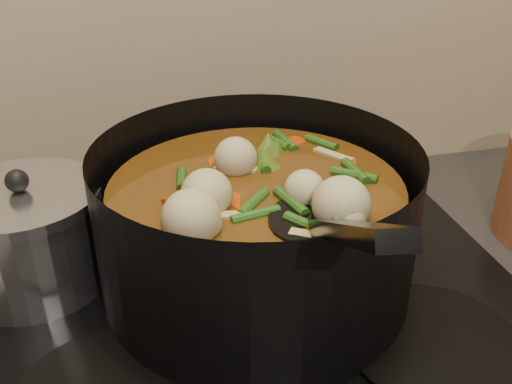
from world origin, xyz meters
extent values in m
cube|color=black|center=(0.00, 1.93, 0.89)|extent=(2.64, 0.64, 0.05)
cube|color=black|center=(0.00, 1.93, 0.92)|extent=(0.62, 0.54, 0.02)
cylinder|color=black|center=(0.16, 1.80, 0.93)|extent=(0.18, 0.18, 0.01)
cylinder|color=black|center=(-0.16, 2.06, 0.93)|extent=(0.18, 0.18, 0.01)
cylinder|color=black|center=(0.16, 2.06, 0.93)|extent=(0.18, 0.18, 0.01)
cylinder|color=black|center=(0.01, 1.94, 1.02)|extent=(0.44, 0.44, 0.17)
cylinder|color=black|center=(0.01, 1.94, 0.94)|extent=(0.34, 0.34, 0.01)
cylinder|color=#5B390F|center=(0.01, 1.94, 1.00)|extent=(0.31, 0.31, 0.12)
cylinder|color=red|center=(0.06, 1.94, 1.06)|extent=(0.03, 0.04, 0.03)
cylinder|color=red|center=(0.05, 2.01, 1.06)|extent=(0.05, 0.05, 0.03)
cylinder|color=red|center=(-0.05, 2.04, 1.06)|extent=(0.05, 0.05, 0.03)
cylinder|color=red|center=(-0.05, 1.93, 1.06)|extent=(0.04, 0.04, 0.03)
cylinder|color=red|center=(-0.03, 1.85, 1.06)|extent=(0.04, 0.04, 0.03)
cylinder|color=red|center=(0.04, 1.90, 1.06)|extent=(0.05, 0.05, 0.03)
cylinder|color=red|center=(0.09, 1.95, 1.06)|extent=(0.04, 0.05, 0.03)
cylinder|color=red|center=(0.05, 2.05, 1.06)|extent=(0.04, 0.04, 0.03)
cylinder|color=red|center=(-0.03, 1.99, 1.06)|extent=(0.05, 0.05, 0.03)
sphere|color=#C3B689|center=(0.08, 1.94, 1.07)|extent=(0.05, 0.05, 0.05)
sphere|color=#C3B689|center=(0.01, 2.01, 1.07)|extent=(0.05, 0.05, 0.05)
sphere|color=#C3B689|center=(-0.06, 1.93, 1.07)|extent=(0.05, 0.05, 0.05)
sphere|color=#C3B689|center=(0.02, 1.87, 1.07)|extent=(0.05, 0.05, 0.05)
sphere|color=#C3B689|center=(0.08, 1.95, 1.07)|extent=(0.05, 0.05, 0.05)
cone|color=#4C6C1B|center=(-0.07, 1.88, 1.07)|extent=(0.05, 0.05, 0.04)
cone|color=#4C6C1B|center=(0.04, 1.84, 1.07)|extent=(0.05, 0.05, 0.04)
cone|color=#4C6C1B|center=(0.11, 1.94, 1.07)|extent=(0.05, 0.05, 0.04)
cone|color=#4C6C1B|center=(0.03, 2.03, 1.07)|extent=(0.05, 0.05, 0.04)
cone|color=#4C6C1B|center=(-0.07, 1.99, 1.07)|extent=(0.05, 0.05, 0.04)
cone|color=#4C6C1B|center=(-0.06, 1.87, 1.07)|extent=(0.05, 0.05, 0.04)
cone|color=#4C6C1B|center=(0.05, 1.85, 1.07)|extent=(0.05, 0.05, 0.04)
cylinder|color=#2B581A|center=(0.04, 1.98, 1.06)|extent=(0.01, 0.05, 0.01)
cylinder|color=#2B581A|center=(-0.01, 2.05, 1.06)|extent=(0.04, 0.04, 0.01)
cylinder|color=#2B581A|center=(-0.07, 1.99, 1.06)|extent=(0.05, 0.02, 0.01)
cylinder|color=#2B581A|center=(-0.06, 1.92, 1.06)|extent=(0.03, 0.05, 0.01)
cylinder|color=#2B581A|center=(-0.01, 1.89, 1.06)|extent=(0.03, 0.05, 0.01)
cylinder|color=#2B581A|center=(0.06, 1.83, 1.06)|extent=(0.05, 0.02, 0.01)
cylinder|color=#2B581A|center=(0.10, 1.91, 1.06)|extent=(0.04, 0.04, 0.01)
cylinder|color=#2B581A|center=(0.07, 1.98, 1.06)|extent=(0.01, 0.05, 0.01)
cylinder|color=#2B581A|center=(0.02, 1.99, 1.06)|extent=(0.04, 0.04, 0.01)
cylinder|color=#2B581A|center=(-0.06, 2.03, 1.06)|extent=(0.05, 0.02, 0.01)
cylinder|color=#2B581A|center=(-0.09, 1.94, 1.06)|extent=(0.03, 0.05, 0.01)
cylinder|color=#2B581A|center=(-0.04, 1.88, 1.06)|extent=(0.03, 0.05, 0.01)
cylinder|color=#2B581A|center=(0.02, 1.88, 1.06)|extent=(0.05, 0.02, 0.01)
cube|color=tan|center=(-0.08, 1.93, 1.06)|extent=(0.05, 0.01, 0.00)
cube|color=tan|center=(0.02, 1.85, 1.06)|extent=(0.02, 0.05, 0.00)
cube|color=tan|center=(0.09, 1.96, 1.06)|extent=(0.05, 0.04, 0.00)
cube|color=tan|center=(-0.01, 2.02, 1.06)|extent=(0.04, 0.04, 0.00)
cube|color=tan|center=(-0.07, 1.91, 1.06)|extent=(0.03, 0.05, 0.00)
ellipsoid|color=black|center=(0.04, 1.86, 1.06)|extent=(0.11, 0.12, 0.01)
cube|color=black|center=(0.03, 1.74, 1.12)|extent=(0.06, 0.21, 0.13)
cylinder|color=silver|center=(-0.24, 2.01, 0.98)|extent=(0.17, 0.17, 0.10)
cylinder|color=silver|center=(-0.24, 2.01, 1.04)|extent=(0.17, 0.17, 0.01)
sphere|color=black|center=(-0.24, 2.01, 1.06)|extent=(0.03, 0.03, 0.03)
camera|label=1|loc=(-0.11, 1.42, 1.34)|focal=40.00mm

